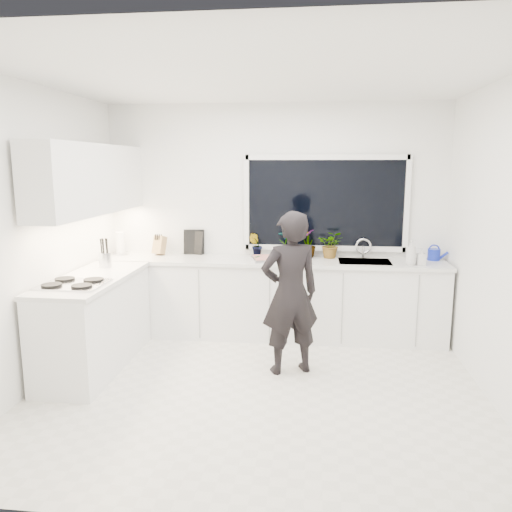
# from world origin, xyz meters

# --- Properties ---
(floor) EXTENTS (4.00, 3.50, 0.02)m
(floor) POSITION_xyz_m (0.00, 0.00, -0.01)
(floor) COLOR beige
(floor) RESTS_ON ground
(wall_back) EXTENTS (4.00, 0.02, 2.70)m
(wall_back) POSITION_xyz_m (0.00, 1.76, 1.35)
(wall_back) COLOR white
(wall_back) RESTS_ON ground
(wall_left) EXTENTS (0.02, 3.50, 2.70)m
(wall_left) POSITION_xyz_m (-2.01, 0.00, 1.35)
(wall_left) COLOR white
(wall_left) RESTS_ON ground
(wall_right) EXTENTS (0.02, 3.50, 2.70)m
(wall_right) POSITION_xyz_m (2.01, 0.00, 1.35)
(wall_right) COLOR white
(wall_right) RESTS_ON ground
(ceiling) EXTENTS (4.00, 3.50, 0.02)m
(ceiling) POSITION_xyz_m (0.00, 0.00, 2.71)
(ceiling) COLOR white
(ceiling) RESTS_ON wall_back
(window) EXTENTS (1.80, 0.02, 1.00)m
(window) POSITION_xyz_m (0.60, 1.73, 1.55)
(window) COLOR black
(window) RESTS_ON wall_back
(base_cabinets_back) EXTENTS (3.92, 0.58, 0.88)m
(base_cabinets_back) POSITION_xyz_m (0.00, 1.45, 0.44)
(base_cabinets_back) COLOR white
(base_cabinets_back) RESTS_ON floor
(base_cabinets_left) EXTENTS (0.58, 1.60, 0.88)m
(base_cabinets_left) POSITION_xyz_m (-1.67, 0.35, 0.44)
(base_cabinets_left) COLOR white
(base_cabinets_left) RESTS_ON floor
(countertop_back) EXTENTS (3.94, 0.62, 0.04)m
(countertop_back) POSITION_xyz_m (0.00, 1.44, 0.90)
(countertop_back) COLOR silver
(countertop_back) RESTS_ON base_cabinets_back
(countertop_left) EXTENTS (0.62, 1.60, 0.04)m
(countertop_left) POSITION_xyz_m (-1.67, 0.35, 0.90)
(countertop_left) COLOR silver
(countertop_left) RESTS_ON base_cabinets_left
(upper_cabinets) EXTENTS (0.34, 2.10, 0.70)m
(upper_cabinets) POSITION_xyz_m (-1.79, 0.70, 1.85)
(upper_cabinets) COLOR white
(upper_cabinets) RESTS_ON wall_left
(sink) EXTENTS (0.58, 0.42, 0.14)m
(sink) POSITION_xyz_m (1.05, 1.45, 0.87)
(sink) COLOR silver
(sink) RESTS_ON countertop_back
(faucet) EXTENTS (0.03, 0.03, 0.22)m
(faucet) POSITION_xyz_m (1.05, 1.65, 1.03)
(faucet) COLOR silver
(faucet) RESTS_ON countertop_back
(stovetop) EXTENTS (0.56, 0.48, 0.03)m
(stovetop) POSITION_xyz_m (-1.69, -0.00, 0.94)
(stovetop) COLOR black
(stovetop) RESTS_ON countertop_left
(person) EXTENTS (0.68, 0.57, 1.58)m
(person) POSITION_xyz_m (0.26, 0.44, 0.79)
(person) COLOR black
(person) RESTS_ON floor
(pizza_tray) EXTENTS (0.59, 0.50, 0.03)m
(pizza_tray) POSITION_xyz_m (0.03, 1.42, 0.94)
(pizza_tray) COLOR silver
(pizza_tray) RESTS_ON countertop_back
(pizza) EXTENTS (0.54, 0.45, 0.01)m
(pizza) POSITION_xyz_m (0.03, 1.42, 0.95)
(pizza) COLOR red
(pizza) RESTS_ON pizza_tray
(watering_can) EXTENTS (0.16, 0.16, 0.13)m
(watering_can) POSITION_xyz_m (1.84, 1.61, 0.98)
(watering_can) COLOR #1224A9
(watering_can) RESTS_ON countertop_back
(paper_towel_roll) EXTENTS (0.14, 0.14, 0.26)m
(paper_towel_roll) POSITION_xyz_m (-1.85, 1.55, 1.05)
(paper_towel_roll) COLOR silver
(paper_towel_roll) RESTS_ON countertop_back
(knife_block) EXTENTS (0.16, 0.14, 0.22)m
(knife_block) POSITION_xyz_m (-1.38, 1.59, 1.03)
(knife_block) COLOR olive
(knife_block) RESTS_ON countertop_back
(utensil_crock) EXTENTS (0.14, 0.14, 0.16)m
(utensil_crock) POSITION_xyz_m (-1.73, 0.80, 1.00)
(utensil_crock) COLOR #B5B4B9
(utensil_crock) RESTS_ON countertop_left
(picture_frame_large) EXTENTS (0.21, 0.09, 0.28)m
(picture_frame_large) POSITION_xyz_m (-0.96, 1.69, 1.06)
(picture_frame_large) COLOR black
(picture_frame_large) RESTS_ON countertop_back
(picture_frame_small) EXTENTS (0.25, 0.05, 0.30)m
(picture_frame_small) POSITION_xyz_m (-0.97, 1.69, 1.07)
(picture_frame_small) COLOR black
(picture_frame_small) RESTS_ON countertop_back
(herb_plants) EXTENTS (1.13, 0.29, 0.33)m
(herb_plants) POSITION_xyz_m (0.43, 1.61, 1.08)
(herb_plants) COLOR #26662D
(herb_plants) RESTS_ON countertop_back
(soap_bottles) EXTENTS (0.23, 0.15, 0.28)m
(soap_bottles) POSITION_xyz_m (1.56, 1.30, 1.05)
(soap_bottles) COLOR #D8BF66
(soap_bottles) RESTS_ON countertop_back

